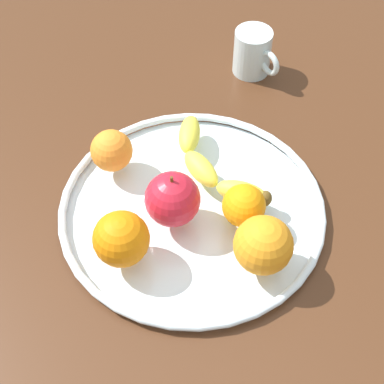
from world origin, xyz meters
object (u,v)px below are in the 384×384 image
Objects in this scene: banana at (212,166)px; orange_back_right at (121,239)px; orange_front_left at (263,245)px; orange_back_left at (112,151)px; fruit_bowl at (192,208)px; apple at (172,198)px; ambient_mug at (253,53)px; orange_center at (244,206)px.

banana is 2.91× the size of orange_back_right.
orange_back_left is at bearing -165.79° from orange_front_left.
orange_back_left is (-13.50, -5.07, 4.09)cm from fruit_bowl.
orange_front_left reaches higher than orange_back_left.
apple is 13.44cm from orange_back_left.
fruit_bowl is 3.85× the size of ambient_mug.
apple is 14.43cm from orange_front_left.
orange_front_left reaches higher than ambient_mug.
ambient_mug is at bearing 121.44° from apple.
apple is at bearing 99.13° from orange_back_right.
orange_back_left is (-10.42, -11.17, 1.53)cm from banana.
banana is 15.35cm from orange_back_left.
orange_front_left is at bearing 20.69° from apple.
fruit_bowl is 14.99cm from orange_back_left.
ambient_mug is at bearing 141.19° from orange_front_left.
orange_back_right reaches higher than orange_center.
orange_back_right is at bearing -106.58° from orange_center.
ambient_mug is (-20.68, 40.64, -1.46)cm from orange_back_right.
ambient_mug is (-25.72, 23.70, -0.73)cm from orange_center.
apple reaches higher than ambient_mug.
orange_back_left is 33.61cm from ambient_mug.
orange_back_left reaches higher than orange_center.
orange_back_left is (-13.32, -1.69, -0.74)cm from apple.
apple is 9.37cm from orange_back_right.
orange_center is at bearing 49.67° from apple.
ambient_mug is (-16.30, 21.92, 0.69)cm from banana.
orange_back_left is at bearing -79.92° from ambient_mug.
orange_center is 17.69cm from orange_back_right.
apple is 1.09× the size of orange_front_left.
fruit_bowl is at bearing -145.78° from orange_center.
orange_center reaches higher than fruit_bowl.
fruit_bowl is at bearing 95.87° from orange_back_right.
orange_front_left is (16.39, -4.37, 2.31)cm from banana.
fruit_bowl is 7.29cm from banana.
banana is at bearing 46.97° from orange_back_left.
ambient_mug reaches higher than banana.
orange_center is at bearing 25.31° from orange_back_left.
fruit_bowl is at bearing 20.59° from orange_back_left.
orange_back_right is (4.38, -18.72, 2.16)cm from banana.
fruit_bowl is at bearing -55.32° from ambient_mug.
orange_center is 0.81× the size of orange_back_right.
banana is 2.80× the size of orange_front_left.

